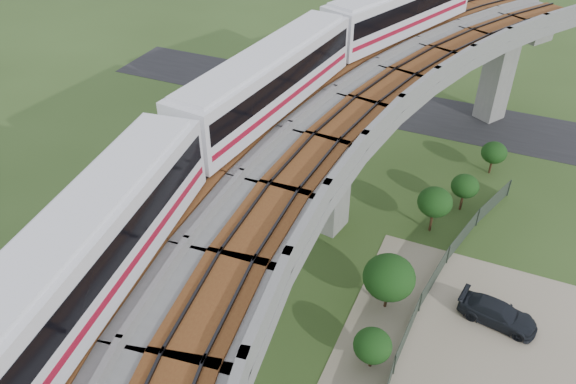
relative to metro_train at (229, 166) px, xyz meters
name	(u,v)px	position (x,y,z in m)	size (l,w,h in m)	color
ground	(252,324)	(-0.38, 1.82, -12.31)	(160.00, 160.00, 0.00)	#334C1E
asphalt_road	(389,107)	(-0.38, 31.82, -12.29)	(60.00, 8.00, 0.03)	#232326
viaduct	(317,221)	(3.47, 1.82, -3.26)	(19.58, 73.98, 11.40)	#99968E
metro_train	(229,166)	(0.00, 0.00, 0.00)	(11.61, 61.33, 3.64)	white
fence	(418,373)	(9.38, 1.82, -11.56)	(3.87, 38.73, 1.50)	#2D382D
tree_0	(494,153)	(10.16, 23.85, -10.38)	(2.01, 2.01, 2.79)	#382314
tree_1	(465,186)	(8.84, 17.96, -10.21)	(2.01, 2.01, 2.96)	#382314
tree_2	(435,202)	(7.30, 14.61, -9.81)	(2.40, 2.40, 3.52)	#382314
tree_3	(389,277)	(6.38, 6.33, -9.86)	(3.08, 3.08, 3.75)	#382314
tree_4	(373,346)	(6.82, 1.83, -10.61)	(2.07, 2.07, 2.58)	#382314
car_dark	(498,314)	(12.66, 7.81, -11.61)	(1.83, 4.51, 1.31)	black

